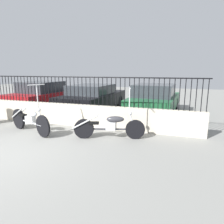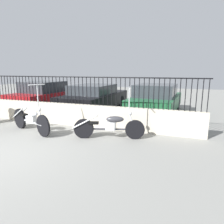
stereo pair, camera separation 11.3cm
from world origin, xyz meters
TOP-DOWN VIEW (x-y plane):
  - low_wall at (0.00, 2.90)m, footprint 9.58×0.18m
  - fence_railing at (0.00, 2.90)m, footprint 9.58×0.04m
  - motorcycle_dark_grey at (1.99, 1.95)m, footprint 2.06×0.79m
  - motorcycle_silver at (-0.60, 1.74)m, footprint 2.03×0.90m
  - car_red at (-2.86, 5.54)m, footprint 2.24×4.19m
  - car_black at (-0.02, 5.56)m, footprint 2.10×4.37m
  - car_green at (2.89, 5.91)m, footprint 2.12×4.07m

SIDE VIEW (x-z plane):
  - motorcycle_dark_grey at x=1.99m, z-range -0.38..1.13m
  - low_wall at x=0.00m, z-range 0.00..0.79m
  - motorcycle_silver at x=-0.60m, z-range -0.36..1.22m
  - car_black at x=-0.02m, z-range 0.02..1.31m
  - car_green at x=2.89m, z-range 0.00..1.36m
  - car_red at x=-2.86m, z-range 0.00..1.39m
  - fence_railing at x=0.00m, z-range 0.91..1.88m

